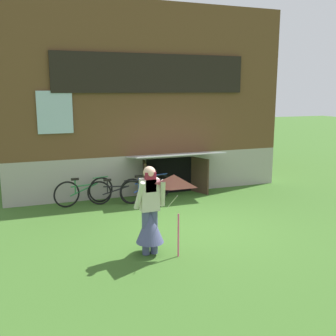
# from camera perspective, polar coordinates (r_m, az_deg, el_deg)

# --- Properties ---
(ground_plane) EXTENTS (60.00, 60.00, 0.00)m
(ground_plane) POSITION_cam_1_polar(r_m,az_deg,el_deg) (9.06, 3.92, -8.35)
(ground_plane) COLOR #386023
(log_house) EXTENTS (8.22, 6.21, 5.40)m
(log_house) POSITION_cam_1_polar(r_m,az_deg,el_deg) (13.78, -5.58, 9.80)
(log_house) COLOR #9E998E
(log_house) RESTS_ON ground_plane
(person) EXTENTS (0.61, 0.53, 1.67)m
(person) POSITION_cam_1_polar(r_m,az_deg,el_deg) (7.38, -2.62, -7.13)
(person) COLOR #474C75
(person) RESTS_ON ground_plane
(kite) EXTENTS (0.84, 0.86, 1.49)m
(kite) POSITION_cam_1_polar(r_m,az_deg,el_deg) (6.87, 0.85, -3.74)
(kite) COLOR #E54C7F
(kite) RESTS_ON ground_plane
(bicycle_blue) EXTENTS (1.60, 0.43, 0.75)m
(bicycle_blue) POSITION_cam_1_polar(r_m,az_deg,el_deg) (10.95, -3.15, -2.90)
(bicycle_blue) COLOR black
(bicycle_blue) RESTS_ON ground_plane
(bicycle_black) EXTENTS (1.47, 0.47, 0.69)m
(bicycle_black) POSITION_cam_1_polar(r_m,az_deg,el_deg) (10.72, -7.50, -3.42)
(bicycle_black) COLOR black
(bicycle_black) RESTS_ON ground_plane
(bicycle_green) EXTENTS (1.62, 0.37, 0.75)m
(bicycle_green) POSITION_cam_1_polar(r_m,az_deg,el_deg) (10.82, -11.95, -3.30)
(bicycle_green) COLOR black
(bicycle_green) RESTS_ON ground_plane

